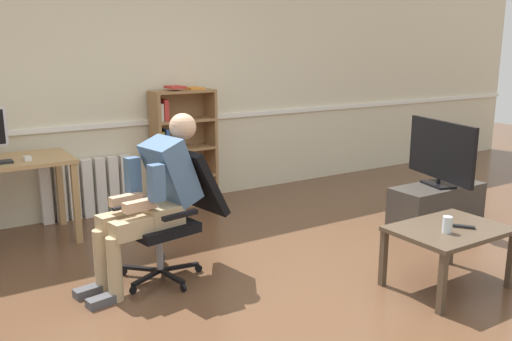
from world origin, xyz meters
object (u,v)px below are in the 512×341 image
(tv_screen, at_px, (441,152))
(spare_remote, at_px, (464,227))
(person_seated, at_px, (153,196))
(office_chair, at_px, (176,208))
(coffee_table, at_px, (449,235))
(drinking_glass, at_px, (447,225))
(tv_stand, at_px, (437,204))
(bookshelf, at_px, (180,148))
(radiator, at_px, (88,188))
(computer_mouse, at_px, (28,158))

(tv_screen, relative_size, spare_remote, 6.21)
(person_seated, relative_size, tv_screen, 1.32)
(office_chair, height_order, person_seated, person_seated)
(coffee_table, relative_size, drinking_glass, 6.95)
(person_seated, xyz_separation_m, tv_stand, (2.85, -0.22, -0.46))
(tv_stand, distance_m, drinking_glass, 1.66)
(bookshelf, distance_m, drinking_glass, 3.07)
(bookshelf, relative_size, tv_screen, 1.40)
(office_chair, distance_m, coffee_table, 2.00)
(office_chair, height_order, spare_remote, office_chair)
(radiator, relative_size, office_chair, 0.94)
(office_chair, height_order, drinking_glass, office_chair)
(coffee_table, bearing_deg, drinking_glass, -151.38)
(radiator, xyz_separation_m, drinking_glass, (1.62, -3.10, 0.21))
(person_seated, xyz_separation_m, spare_remote, (1.81, -1.29, -0.19))
(tv_stand, height_order, tv_screen, tv_screen)
(tv_screen, bearing_deg, office_chair, 98.74)
(coffee_table, bearing_deg, office_chair, 140.52)
(office_chair, relative_size, coffee_table, 1.19)
(radiator, bearing_deg, person_seated, -90.21)
(radiator, relative_size, coffee_table, 1.12)
(radiator, bearing_deg, spare_remote, -59.75)
(coffee_table, bearing_deg, tv_stand, 42.06)
(radiator, bearing_deg, drinking_glass, -62.41)
(radiator, height_order, spare_remote, radiator)
(bookshelf, bearing_deg, office_chair, -115.51)
(person_seated, height_order, spare_remote, person_seated)
(computer_mouse, bearing_deg, spare_remote, -46.85)
(tv_screen, distance_m, drinking_glass, 1.64)
(bookshelf, height_order, spare_remote, bookshelf)
(drinking_glass, distance_m, spare_remote, 0.19)
(tv_stand, bearing_deg, radiator, 144.57)
(tv_stand, bearing_deg, coffee_table, -137.94)
(computer_mouse, bearing_deg, tv_stand, -23.62)
(tv_screen, relative_size, drinking_glass, 8.02)
(spare_remote, bearing_deg, tv_screen, 8.55)
(office_chair, xyz_separation_m, tv_stand, (2.66, -0.26, -0.33))
(bookshelf, bearing_deg, spare_remote, -74.74)
(person_seated, relative_size, tv_stand, 1.25)
(tv_screen, bearing_deg, person_seated, 99.77)
(office_chair, relative_size, drinking_glass, 8.24)
(radiator, height_order, person_seated, person_seated)
(computer_mouse, relative_size, tv_screen, 0.11)
(bookshelf, xyz_separation_m, person_seated, (-0.99, -1.71, 0.02))
(coffee_table, bearing_deg, person_seated, 144.53)
(computer_mouse, distance_m, radiator, 0.93)
(computer_mouse, height_order, office_chair, office_chair)
(computer_mouse, bearing_deg, person_seated, -64.66)
(tv_stand, bearing_deg, bookshelf, 133.94)
(coffee_table, bearing_deg, tv_screen, 42.00)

